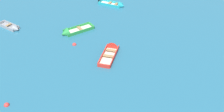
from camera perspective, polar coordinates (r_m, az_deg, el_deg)
rowboat_turquoise_near_left at (r=35.89m, az=0.94°, el=10.43°), size 3.32×2.84×0.98m
rowboat_red_midfield_right at (r=27.02m, az=-0.10°, el=1.31°), size 2.76×3.95×1.09m
rowboat_green_far_left at (r=30.21m, az=-8.52°, el=4.88°), size 3.86×2.41×1.10m
rowboat_grey_back_row_center at (r=32.54m, az=-19.62°, el=5.45°), size 2.62×2.69×0.82m
mooring_buoy_far_field at (r=28.31m, az=-7.72°, el=2.30°), size 0.42×0.42×0.42m
mooring_buoy_between_boats_right at (r=22.95m, az=-20.76°, el=-9.41°), size 0.43×0.43×0.43m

